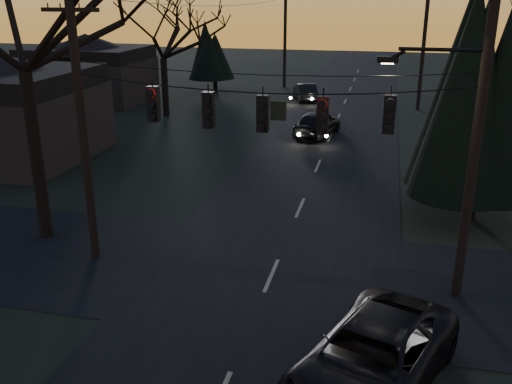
% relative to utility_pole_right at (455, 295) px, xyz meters
% --- Properties ---
extents(main_road, '(8.00, 120.00, 0.02)m').
position_rel_utility_pole_right_xyz_m(main_road, '(-5.50, 10.00, 0.01)').
color(main_road, black).
rests_on(main_road, ground).
extents(cross_road, '(60.00, 7.00, 0.02)m').
position_rel_utility_pole_right_xyz_m(cross_road, '(-5.50, 0.00, 0.01)').
color(cross_road, black).
rests_on(cross_road, ground).
extents(utility_pole_right, '(5.00, 0.30, 10.00)m').
position_rel_utility_pole_right_xyz_m(utility_pole_right, '(0.00, 0.00, 0.00)').
color(utility_pole_right, black).
rests_on(utility_pole_right, ground).
extents(utility_pole_left, '(1.80, 0.30, 8.50)m').
position_rel_utility_pole_right_xyz_m(utility_pole_left, '(-11.50, 0.00, 0.00)').
color(utility_pole_left, black).
rests_on(utility_pole_left, ground).
extents(utility_pole_far_r, '(1.80, 0.30, 8.50)m').
position_rel_utility_pole_right_xyz_m(utility_pole_far_r, '(0.00, 28.00, 0.00)').
color(utility_pole_far_r, black).
rests_on(utility_pole_far_r, ground).
extents(utility_pole_far_l, '(0.30, 0.30, 8.00)m').
position_rel_utility_pole_right_xyz_m(utility_pole_far_l, '(-11.50, 36.00, 0.00)').
color(utility_pole_far_l, black).
rests_on(utility_pole_far_l, ground).
extents(span_signal_assembly, '(11.50, 0.44, 1.63)m').
position_rel_utility_pole_right_xyz_m(span_signal_assembly, '(-5.74, 0.00, 5.21)').
color(span_signal_assembly, black).
rests_on(span_signal_assembly, ground).
extents(evergreen_right, '(4.10, 4.10, 7.74)m').
position_rel_utility_pole_right_xyz_m(evergreen_right, '(1.16, 6.38, 4.46)').
color(evergreen_right, black).
rests_on(evergreen_right, ground).
extents(bare_tree_dist, '(6.78, 6.78, 7.99)m').
position_rel_utility_pole_right_xyz_m(bare_tree_dist, '(-17.45, 21.82, 5.58)').
color(bare_tree_dist, black).
rests_on(bare_tree_dist, ground).
extents(evergreen_dist, '(3.92, 3.92, 5.97)m').
position_rel_utility_pole_right_xyz_m(evergreen_dist, '(-16.80, 31.82, 3.58)').
color(evergreen_dist, black).
rests_on(evergreen_dist, ground).
extents(house_left_far, '(9.00, 7.00, 5.20)m').
position_rel_utility_pole_right_xyz_m(house_left_far, '(-25.50, 26.00, 2.60)').
color(house_left_far, black).
rests_on(house_left_far, ground).
extents(suv_near, '(4.34, 6.05, 1.53)m').
position_rel_utility_pole_right_xyz_m(suv_near, '(-2.30, -4.75, 0.77)').
color(suv_near, black).
rests_on(suv_near, ground).
extents(sedan_oncoming_a, '(2.74, 4.90, 1.57)m').
position_rel_utility_pole_right_xyz_m(sedan_oncoming_a, '(-6.30, 18.22, 0.79)').
color(sedan_oncoming_a, black).
rests_on(sedan_oncoming_a, ground).
extents(sedan_oncoming_b, '(2.61, 4.37, 1.36)m').
position_rel_utility_pole_right_xyz_m(sedan_oncoming_b, '(-8.70, 29.80, 0.68)').
color(sedan_oncoming_b, black).
rests_on(sedan_oncoming_b, ground).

